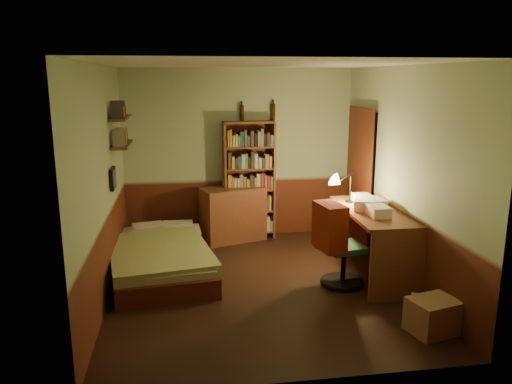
{
  "coord_description": "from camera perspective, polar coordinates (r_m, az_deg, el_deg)",
  "views": [
    {
      "loc": [
        -0.89,
        -5.58,
        2.46
      ],
      "look_at": [
        0.0,
        0.25,
        1.1
      ],
      "focal_mm": 35.0,
      "sensor_mm": 36.0,
      "label": 1
    }
  ],
  "objects": [
    {
      "name": "floor",
      "position": [
        6.16,
        0.36,
        -10.63
      ],
      "size": [
        3.5,
        4.0,
        0.02
      ],
      "primitive_type": "cube",
      "color": "black",
      "rests_on": "ground"
    },
    {
      "name": "ceiling",
      "position": [
        5.65,
        0.39,
        14.51
      ],
      "size": [
        3.5,
        4.0,
        0.02
      ],
      "primitive_type": "cube",
      "color": "silver",
      "rests_on": "wall_back"
    },
    {
      "name": "wall_shelf_upper",
      "position": [
        6.74,
        -15.2,
        8.2
      ],
      "size": [
        0.2,
        0.9,
        0.03
      ],
      "primitive_type": "cube",
      "color": "brown",
      "rests_on": "wall_left"
    },
    {
      "name": "red_jacket",
      "position": [
        5.73,
        7.94,
        1.97
      ],
      "size": [
        0.27,
        0.47,
        0.55
      ],
      "primitive_type": "cube",
      "rotation": [
        0.0,
        0.0,
        0.04
      ],
      "color": "#9A2A14",
      "rests_on": "office_chair"
    },
    {
      "name": "wall_shelf_lower",
      "position": [
        6.77,
        -15.03,
        5.25
      ],
      "size": [
        0.2,
        0.9,
        0.03
      ],
      "primitive_type": "cube",
      "color": "brown",
      "rests_on": "wall_left"
    },
    {
      "name": "wall_front",
      "position": [
        3.85,
        5.08,
        -4.55
      ],
      "size": [
        3.5,
        0.02,
        2.6
      ],
      "primitive_type": "cube",
      "color": "#9EB38E",
      "rests_on": "ground"
    },
    {
      "name": "cardboard_box_a",
      "position": [
        5.34,
        19.59,
        -13.19
      ],
      "size": [
        0.53,
        0.47,
        0.34
      ],
      "primitive_type": "cube",
      "rotation": [
        0.0,
        0.0,
        0.26
      ],
      "color": "#976E4F",
      "rests_on": "ground"
    },
    {
      "name": "wall_back",
      "position": [
        7.73,
        -1.97,
        4.34
      ],
      "size": [
        3.5,
        0.02,
        2.6
      ],
      "primitive_type": "cube",
      "color": "#9EB38E",
      "rests_on": "ground"
    },
    {
      "name": "wall_left",
      "position": [
        5.76,
        -17.18,
        0.8
      ],
      "size": [
        0.02,
        4.0,
        2.6
      ],
      "primitive_type": "cube",
      "color": "#9EB38E",
      "rests_on": "ground"
    },
    {
      "name": "dresser",
      "position": [
        7.66,
        -2.64,
        -2.51
      ],
      "size": [
        1.03,
        0.73,
        0.83
      ],
      "primitive_type": "cube",
      "rotation": [
        0.0,
        0.0,
        0.31
      ],
      "color": "brown",
      "rests_on": "ground"
    },
    {
      "name": "paper_stack",
      "position": [
        6.34,
        12.2,
        -1.35
      ],
      "size": [
        0.34,
        0.4,
        0.13
      ],
      "primitive_type": "cube",
      "rotation": [
        0.0,
        0.0,
        -0.34
      ],
      "color": "silver",
      "rests_on": "desk"
    },
    {
      "name": "desk",
      "position": [
        6.46,
        13.01,
        -5.69
      ],
      "size": [
        0.69,
        1.61,
        0.86
      ],
      "primitive_type": "cube",
      "rotation": [
        0.0,
        0.0,
        -0.02
      ],
      "color": "brown",
      "rests_on": "ground"
    },
    {
      "name": "mini_stereo",
      "position": [
        7.67,
        -2.93,
        1.17
      ],
      "size": [
        0.24,
        0.18,
        0.13
      ],
      "primitive_type": "cube",
      "rotation": [
        0.0,
        0.0,
        0.02
      ],
      "color": "#B2B2B7",
      "rests_on": "dresser"
    },
    {
      "name": "wall_right",
      "position": [
        6.28,
        16.45,
        1.81
      ],
      "size": [
        0.02,
        4.0,
        2.6
      ],
      "primitive_type": "cube",
      "color": "#9EB38E",
      "rests_on": "ground"
    },
    {
      "name": "bottle_left",
      "position": [
        7.61,
        -1.64,
        9.03
      ],
      "size": [
        0.07,
        0.07,
        0.24
      ],
      "primitive_type": "cylinder",
      "rotation": [
        0.0,
        0.0,
        -0.13
      ],
      "color": "black",
      "rests_on": "bookshelf"
    },
    {
      "name": "bed",
      "position": [
        6.6,
        -10.87,
        -6.18
      ],
      "size": [
        1.38,
        2.26,
        0.64
      ],
      "primitive_type": "cube",
      "rotation": [
        0.0,
        0.0,
        0.12
      ],
      "color": "olive",
      "rests_on": "ground"
    },
    {
      "name": "door_trim",
      "position": [
        7.49,
        11.62,
        1.47
      ],
      "size": [
        0.02,
        0.98,
        2.08
      ],
      "primitive_type": "cube",
      "color": "#491B0F",
      "rests_on": "ground"
    },
    {
      "name": "framed_picture",
      "position": [
        6.35,
        -16.03,
        1.5
      ],
      "size": [
        0.04,
        0.32,
        0.26
      ],
      "primitive_type": "cube",
      "color": "black",
      "rests_on": "wall_left"
    },
    {
      "name": "desk_lamp",
      "position": [
        6.62,
        10.76,
        1.06
      ],
      "size": [
        0.19,
        0.19,
        0.52
      ],
      "primitive_type": "cone",
      "rotation": [
        0.0,
        0.0,
        0.22
      ],
      "color": "black",
      "rests_on": "desk"
    },
    {
      "name": "doorway",
      "position": [
        7.5,
        11.87,
        1.48
      ],
      "size": [
        0.06,
        0.9,
        2.0
      ],
      "primitive_type": "cube",
      "color": "black",
      "rests_on": "ground"
    },
    {
      "name": "bottle_right",
      "position": [
        7.68,
        1.98,
        9.11
      ],
      "size": [
        0.08,
        0.08,
        0.25
      ],
      "primitive_type": "cylinder",
      "rotation": [
        0.0,
        0.0,
        -0.33
      ],
      "color": "black",
      "rests_on": "bookshelf"
    },
    {
      "name": "office_chair",
      "position": [
        6.07,
        10.06,
        -5.54
      ],
      "size": [
        0.62,
        0.57,
        1.1
      ],
      "primitive_type": "cube",
      "rotation": [
        0.0,
        0.0,
        0.17
      ],
      "color": "#336047",
      "rests_on": "ground"
    },
    {
      "name": "bookshelf",
      "position": [
        7.66,
        -0.8,
        1.29
      ],
      "size": [
        0.79,
        0.29,
        1.82
      ],
      "primitive_type": "cube",
      "rotation": [
        0.0,
        0.0,
        0.06
      ],
      "color": "brown",
      "rests_on": "ground"
    },
    {
      "name": "cardboard_box_b",
      "position": [
        5.51,
        19.18,
        -12.82
      ],
      "size": [
        0.45,
        0.42,
        0.26
      ],
      "primitive_type": "cube",
      "rotation": [
        0.0,
        0.0,
        -0.44
      ],
      "color": "#976E4F",
      "rests_on": "ground"
    }
  ]
}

